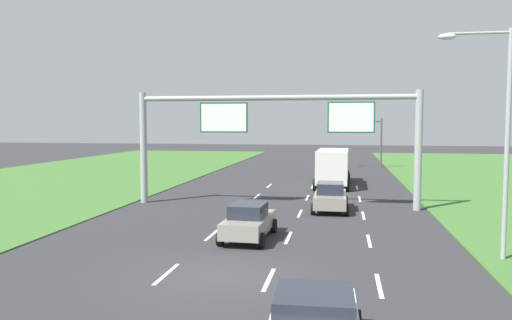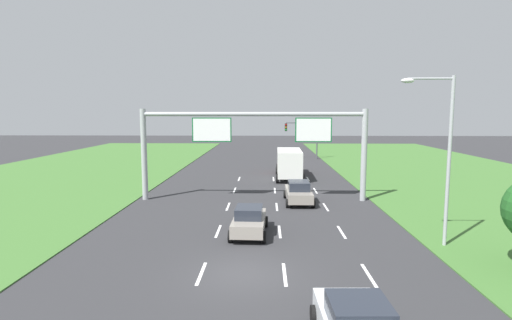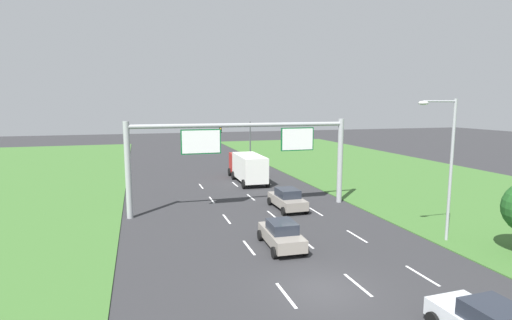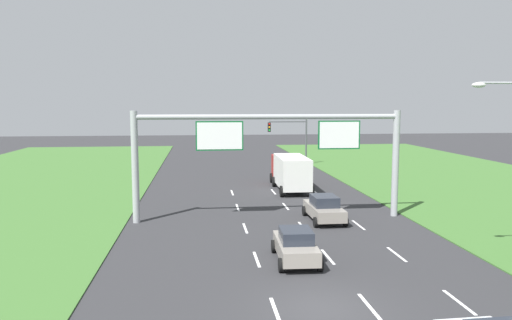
{
  "view_description": "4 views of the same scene",
  "coord_description": "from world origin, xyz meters",
  "views": [
    {
      "loc": [
        4.05,
        -15.75,
        5.1
      ],
      "look_at": [
        -1.15,
        14.27,
        2.82
      ],
      "focal_mm": 35.0,
      "sensor_mm": 36.0,
      "label": 1
    },
    {
      "loc": [
        0.94,
        -16.01,
        6.73
      ],
      "look_at": [
        0.2,
        14.4,
        3.09
      ],
      "focal_mm": 28.0,
      "sensor_mm": 36.0,
      "label": 2
    },
    {
      "loc": [
        -7.61,
        -15.22,
        8.2
      ],
      "look_at": [
        1.53,
        15.65,
        3.66
      ],
      "focal_mm": 28.0,
      "sensor_mm": 36.0,
      "label": 3
    },
    {
      "loc": [
        -4.4,
        -17.09,
        7.47
      ],
      "look_at": [
        -0.81,
        14.51,
        3.82
      ],
      "focal_mm": 35.0,
      "sensor_mm": 36.0,
      "label": 4
    }
  ],
  "objects": [
    {
      "name": "box_truck",
      "position": [
        3.36,
        25.07,
        1.63
      ],
      "size": [
        2.82,
        8.46,
        2.95
      ],
      "rotation": [
        0.0,
        0.0,
        -0.02
      ],
      "color": "#B21E19",
      "rests_on": "ground_plane"
    },
    {
      "name": "ground_plane",
      "position": [
        0.0,
        0.0,
        0.0
      ],
      "size": [
        200.0,
        200.0,
        0.0
      ],
      "primitive_type": "plane",
      "color": "#2D2D30"
    },
    {
      "name": "car_near_red",
      "position": [
        0.04,
        5.47,
        0.79
      ],
      "size": [
        2.09,
        4.11,
        1.58
      ],
      "rotation": [
        0.0,
        0.0,
        -0.04
      ],
      "color": "gray",
      "rests_on": "ground_plane"
    },
    {
      "name": "lane_dashes_inner_right",
      "position": [
        1.75,
        3.0,
        0.0
      ],
      "size": [
        0.14,
        44.4,
        0.01
      ],
      "color": "white",
      "rests_on": "ground_plane"
    },
    {
      "name": "lane_dashes_inner_left",
      "position": [
        -1.75,
        3.0,
        0.0
      ],
      "size": [
        0.14,
        44.4,
        0.01
      ],
      "color": "white",
      "rests_on": "ground_plane"
    },
    {
      "name": "lane_dashes_slip",
      "position": [
        5.25,
        3.0,
        0.0
      ],
      "size": [
        0.14,
        44.4,
        0.01
      ],
      "color": "white",
      "rests_on": "ground_plane"
    },
    {
      "name": "traffic_light_mast",
      "position": [
        6.43,
        41.74,
        3.87
      ],
      "size": [
        4.76,
        0.49,
        5.6
      ],
      "color": "#47494F",
      "rests_on": "ground_plane"
    },
    {
      "name": "car_lead_silver",
      "position": [
        3.41,
        13.32,
        0.81
      ],
      "size": [
        2.08,
        4.31,
        1.64
      ],
      "rotation": [
        0.0,
        0.0,
        0.01
      ],
      "color": "gray",
      "rests_on": "ground_plane"
    },
    {
      "name": "sign_gantry",
      "position": [
        0.13,
        14.22,
        4.87
      ],
      "size": [
        17.24,
        0.44,
        7.0
      ],
      "color": "#9EA0A5",
      "rests_on": "ground_plane"
    },
    {
      "name": "street_lamp",
      "position": [
        9.61,
        3.73,
        5.08
      ],
      "size": [
        2.61,
        0.32,
        8.5
      ],
      "color": "#9EA0A5",
      "rests_on": "ground_plane"
    }
  ]
}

